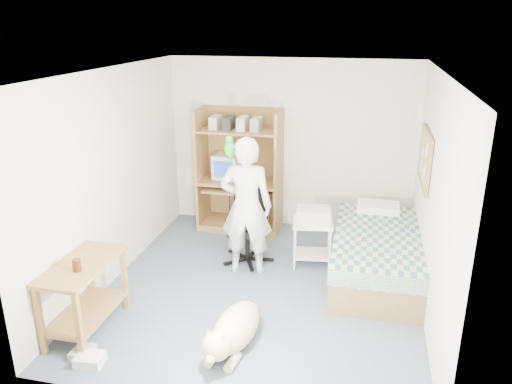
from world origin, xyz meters
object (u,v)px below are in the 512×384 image
office_chair (248,233)px  printer_cart (312,236)px  computer_hutch (240,175)px  person (246,206)px  dog (233,330)px  bed (376,254)px  side_desk (84,287)px

office_chair → printer_cart: size_ratio=1.74×
computer_hutch → person: (0.42, -1.35, 0.04)m
computer_hutch → office_chair: 1.20m
office_chair → dog: size_ratio=0.88×
bed → person: person is taller
dog → side_desk: bearing=-170.7°
side_desk → printer_cart: side_desk is taller
computer_hutch → office_chair: (0.37, -1.05, -0.45)m
person → printer_cart: (0.78, 0.35, -0.47)m
computer_hutch → dog: 3.04m
bed → side_desk: (-2.85, -1.82, 0.21)m
printer_cart → bed: bearing=-15.1°
bed → dog: bed is taller
computer_hutch → person: computer_hutch is taller
bed → office_chair: size_ratio=1.94×
person → dog: bearing=93.7°
computer_hutch → side_desk: size_ratio=1.80×
dog → printer_cart: size_ratio=1.99×
bed → office_chair: (-1.63, 0.07, 0.08)m
computer_hutch → printer_cart: 1.62m
side_desk → computer_hutch: bearing=73.9°
person → printer_cart: size_ratio=2.90×
printer_cart → person: bearing=-163.0°
printer_cart → dog: bearing=-112.6°
person → dog: 1.70m
bed → office_chair: office_chair is taller
bed → office_chair: bearing=177.4°
person → bed: bearing=-177.1°
bed → printer_cart: (-0.80, 0.11, 0.11)m
computer_hutch → printer_cart: computer_hutch is taller
computer_hutch → bed: bearing=-29.3°
office_chair → person: (0.06, -0.31, 0.49)m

